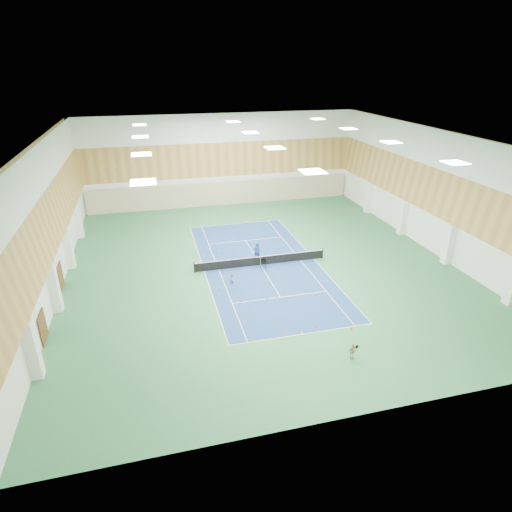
# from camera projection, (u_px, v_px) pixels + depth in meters

# --- Properties ---
(ground) EXTENTS (40.00, 40.00, 0.00)m
(ground) POSITION_uv_depth(u_px,v_px,m) (261.00, 265.00, 41.40)
(ground) COLOR #2D6A3F
(ground) RESTS_ON ground
(room_shell) EXTENTS (36.00, 40.00, 12.00)m
(room_shell) POSITION_uv_depth(u_px,v_px,m) (261.00, 206.00, 38.90)
(room_shell) COLOR white
(room_shell) RESTS_ON ground
(wood_cladding) EXTENTS (36.00, 40.00, 8.00)m
(wood_cladding) POSITION_uv_depth(u_px,v_px,m) (261.00, 184.00, 38.07)
(wood_cladding) COLOR #BF8C46
(wood_cladding) RESTS_ON room_shell
(ceiling_light_grid) EXTENTS (21.40, 25.40, 0.06)m
(ceiling_light_grid) POSITION_uv_depth(u_px,v_px,m) (261.00, 139.00, 36.44)
(ceiling_light_grid) COLOR white
(ceiling_light_grid) RESTS_ON room_shell
(court_surface) EXTENTS (10.97, 23.77, 0.01)m
(court_surface) POSITION_uv_depth(u_px,v_px,m) (261.00, 265.00, 41.40)
(court_surface) COLOR navy
(court_surface) RESTS_ON ground
(tennis_balls_scatter) EXTENTS (10.57, 22.77, 0.07)m
(tennis_balls_scatter) POSITION_uv_depth(u_px,v_px,m) (261.00, 265.00, 41.38)
(tennis_balls_scatter) COLOR #B7D824
(tennis_balls_scatter) RESTS_ON ground
(tennis_net) EXTENTS (12.80, 0.10, 1.10)m
(tennis_net) POSITION_uv_depth(u_px,v_px,m) (261.00, 260.00, 41.17)
(tennis_net) COLOR black
(tennis_net) RESTS_ON ground
(back_curtain) EXTENTS (35.40, 0.16, 3.20)m
(back_curtain) POSITION_uv_depth(u_px,v_px,m) (223.00, 193.00, 58.13)
(back_curtain) COLOR #C6B793
(back_curtain) RESTS_ON ground
(door_left_a) EXTENTS (0.08, 1.80, 2.20)m
(door_left_a) POSITION_uv_depth(u_px,v_px,m) (43.00, 327.00, 29.84)
(door_left_a) COLOR #593319
(door_left_a) RESTS_ON ground
(door_left_b) EXTENTS (0.08, 1.80, 2.20)m
(door_left_b) POSITION_uv_depth(u_px,v_px,m) (60.00, 276.00, 36.89)
(door_left_b) COLOR #593319
(door_left_b) RESTS_ON ground
(coach) EXTENTS (0.71, 0.51, 1.84)m
(coach) POSITION_uv_depth(u_px,v_px,m) (257.00, 251.00, 42.16)
(coach) COLOR #203D94
(coach) RESTS_ON ground
(child_court) EXTENTS (0.65, 0.58, 1.11)m
(child_court) POSITION_uv_depth(u_px,v_px,m) (232.00, 279.00, 37.56)
(child_court) COLOR #9998A1
(child_court) RESTS_ON ground
(child_apron) EXTENTS (0.73, 0.40, 1.18)m
(child_apron) POSITION_uv_depth(u_px,v_px,m) (352.00, 351.00, 28.18)
(child_apron) COLOR tan
(child_apron) RESTS_ON ground
(ball_cart) EXTENTS (0.65, 0.65, 0.94)m
(ball_cart) POSITION_uv_depth(u_px,v_px,m) (263.00, 264.00, 40.55)
(ball_cart) COLOR black
(ball_cart) RESTS_ON ground
(cone_svc_a) EXTENTS (0.21, 0.21, 0.24)m
(cone_svc_a) POSITION_uv_depth(u_px,v_px,m) (242.00, 300.00, 35.07)
(cone_svc_a) COLOR #DC480B
(cone_svc_a) RESTS_ON ground
(cone_svc_b) EXTENTS (0.19, 0.19, 0.20)m
(cone_svc_b) POSITION_uv_depth(u_px,v_px,m) (267.00, 299.00, 35.28)
(cone_svc_b) COLOR #E1520B
(cone_svc_b) RESTS_ON ground
(cone_svc_c) EXTENTS (0.17, 0.17, 0.19)m
(cone_svc_c) POSITION_uv_depth(u_px,v_px,m) (293.00, 298.00, 35.44)
(cone_svc_c) COLOR orange
(cone_svc_c) RESTS_ON ground
(cone_svc_d) EXTENTS (0.19, 0.19, 0.20)m
(cone_svc_d) POSITION_uv_depth(u_px,v_px,m) (316.00, 295.00, 35.93)
(cone_svc_d) COLOR #DD510B
(cone_svc_d) RESTS_ON ground
(cone_base_a) EXTENTS (0.18, 0.18, 0.19)m
(cone_base_a) POSITION_uv_depth(u_px,v_px,m) (253.00, 340.00, 30.17)
(cone_base_a) COLOR orange
(cone_base_a) RESTS_ON ground
(cone_base_b) EXTENTS (0.19, 0.19, 0.20)m
(cone_base_b) POSITION_uv_depth(u_px,v_px,m) (285.00, 334.00, 30.75)
(cone_base_b) COLOR #F25C0C
(cone_base_b) RESTS_ON ground
(cone_base_c) EXTENTS (0.21, 0.21, 0.23)m
(cone_base_c) POSITION_uv_depth(u_px,v_px,m) (317.00, 326.00, 31.70)
(cone_base_c) COLOR #FF5A0D
(cone_base_c) RESTS_ON ground
(cone_base_d) EXTENTS (0.21, 0.21, 0.23)m
(cone_base_d) POSITION_uv_depth(u_px,v_px,m) (352.00, 328.00, 31.41)
(cone_base_d) COLOR #DF540B
(cone_base_d) RESTS_ON ground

